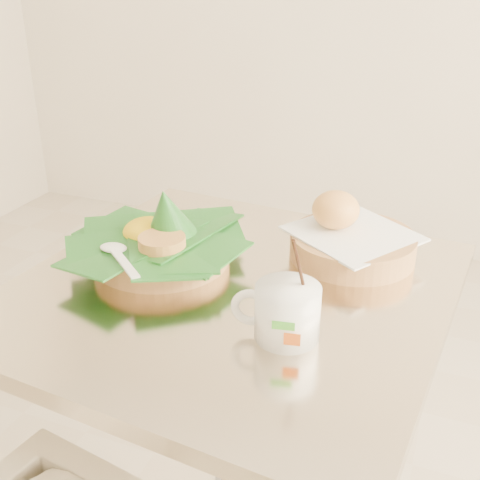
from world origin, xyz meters
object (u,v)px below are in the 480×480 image
at_px(rice_basket, 161,240).
at_px(bread_basket, 350,239).
at_px(coffee_mug, 286,311).
at_px(cafe_table, 232,389).

height_order(rice_basket, bread_basket, rice_basket).
bearing_deg(coffee_mug, rice_basket, 152.48).
bearing_deg(bread_basket, coffee_mug, -95.83).
bearing_deg(rice_basket, coffee_mug, -27.52).
bearing_deg(cafe_table, coffee_mug, -40.05).
bearing_deg(coffee_mug, cafe_table, 139.95).
bearing_deg(rice_basket, bread_basket, 24.78).
height_order(cafe_table, rice_basket, rice_basket).
xyz_separation_m(cafe_table, bread_basket, (0.16, 0.18, 0.26)).
relative_size(rice_basket, coffee_mug, 1.90).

